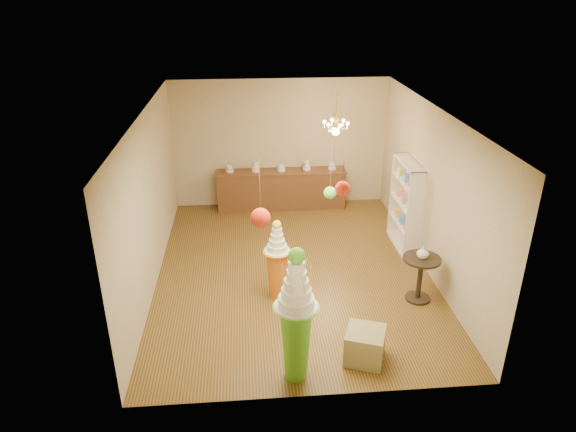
{
  "coord_description": "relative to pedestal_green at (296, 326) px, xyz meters",
  "views": [
    {
      "loc": [
        -0.81,
        -8.35,
        4.95
      ],
      "look_at": [
        -0.09,
        0.0,
        1.12
      ],
      "focal_mm": 32.0,
      "sensor_mm": 36.0,
      "label": 1
    }
  ],
  "objects": [
    {
      "name": "ceiling",
      "position": [
        0.23,
        2.85,
        2.17
      ],
      "size": [
        6.5,
        6.5,
        0.0
      ],
      "primitive_type": "plane",
      "rotation": [
        3.14,
        0.0,
        0.0
      ],
      "color": "silver",
      "rests_on": "ground"
    },
    {
      "name": "pedestal_green",
      "position": [
        0.0,
        0.0,
        0.0
      ],
      "size": [
        0.62,
        0.62,
        1.99
      ],
      "rotation": [
        0.0,
        0.0,
        0.08
      ],
      "color": "#61C12A",
      "rests_on": "floor"
    },
    {
      "name": "pom_red_left",
      "position": [
        -0.42,
        0.67,
        1.28
      ],
      "size": [
        0.27,
        0.27,
        1.03
      ],
      "color": "#433B30",
      "rests_on": "ceiling"
    },
    {
      "name": "chandelier",
      "position": [
        1.22,
        4.36,
        1.47
      ],
      "size": [
        0.7,
        0.7,
        0.85
      ],
      "rotation": [
        0.0,
        0.0,
        -0.33
      ],
      "color": "#F1D255",
      "rests_on": "ceiling"
    },
    {
      "name": "wall_left",
      "position": [
        -2.27,
        2.85,
        0.67
      ],
      "size": [
        0.04,
        6.5,
        3.0
      ],
      "primitive_type": "cube",
      "color": "tan",
      "rests_on": "ground"
    },
    {
      "name": "shelving_unit",
      "position": [
        2.57,
        3.65,
        0.07
      ],
      "size": [
        0.33,
        1.2,
        1.8
      ],
      "color": "silver",
      "rests_on": "floor"
    },
    {
      "name": "pom_green_mid",
      "position": [
        0.65,
        1.47,
        1.28
      ],
      "size": [
        0.19,
        0.19,
        0.99
      ],
      "color": "#433B30",
      "rests_on": "ceiling"
    },
    {
      "name": "pedestal_orange",
      "position": [
        -0.12,
        1.98,
        -0.25
      ],
      "size": [
        0.57,
        0.57,
        1.45
      ],
      "rotation": [
        0.0,
        0.0,
        -0.38
      ],
      "color": "orange",
      "rests_on": "floor"
    },
    {
      "name": "vase",
      "position": [
        2.26,
        1.69,
        0.08
      ],
      "size": [
        0.26,
        0.26,
        0.21
      ],
      "primitive_type": "imported",
      "rotation": [
        0.0,
        0.0,
        0.36
      ],
      "color": "silver",
      "rests_on": "round_table"
    },
    {
      "name": "wall_front",
      "position": [
        0.23,
        -0.4,
        0.67
      ],
      "size": [
        5.0,
        0.04,
        3.0
      ],
      "primitive_type": "cube",
      "color": "tan",
      "rests_on": "ground"
    },
    {
      "name": "wall_right",
      "position": [
        2.73,
        2.85,
        0.67
      ],
      "size": [
        0.04,
        6.5,
        3.0
      ],
      "primitive_type": "cube",
      "color": "tan",
      "rests_on": "ground"
    },
    {
      "name": "pom_red_right",
      "position": [
        0.6,
        0.3,
        1.81
      ],
      "size": [
        0.19,
        0.19,
        0.46
      ],
      "color": "#433B30",
      "rests_on": "ceiling"
    },
    {
      "name": "floor",
      "position": [
        0.23,
        2.85,
        -0.83
      ],
      "size": [
        6.5,
        6.5,
        0.0
      ],
      "primitive_type": "plane",
      "color": "brown",
      "rests_on": "ground"
    },
    {
      "name": "wall_back",
      "position": [
        0.23,
        6.1,
        0.67
      ],
      "size": [
        5.0,
        0.04,
        3.0
      ],
      "primitive_type": "cube",
      "color": "tan",
      "rests_on": "ground"
    },
    {
      "name": "sideboard",
      "position": [
        0.23,
        5.82,
        -0.35
      ],
      "size": [
        3.04,
        0.54,
        1.16
      ],
      "color": "#57321B",
      "rests_on": "floor"
    },
    {
      "name": "round_table",
      "position": [
        2.26,
        1.69,
        -0.31
      ],
      "size": [
        0.81,
        0.81,
        0.81
      ],
      "rotation": [
        0.0,
        0.0,
        -0.37
      ],
      "color": "black",
      "rests_on": "floor"
    },
    {
      "name": "burlap_riser",
      "position": [
        1.02,
        0.26,
        -0.59
      ],
      "size": [
        0.68,
        0.68,
        0.48
      ],
      "primitive_type": "cube",
      "rotation": [
        0.0,
        0.0,
        -0.35
      ],
      "color": "#917F4F",
      "rests_on": "floor"
    }
  ]
}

